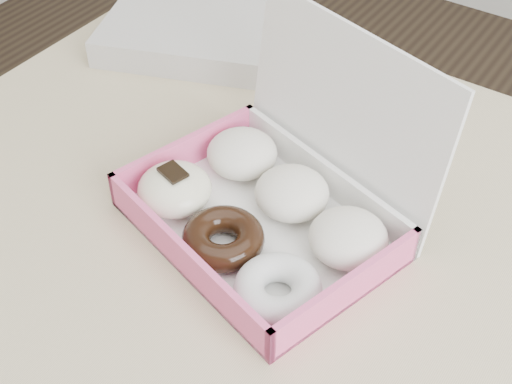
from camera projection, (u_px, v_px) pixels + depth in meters
The scene contains 3 objects.
table at pixel (341, 298), 0.86m from camera, with size 1.20×0.80×0.75m.
donut_box at pixel (269, 202), 0.82m from camera, with size 0.35×0.32×0.22m.
newspapers at pixel (193, 30), 1.12m from camera, with size 0.27×0.21×0.04m, color silver.
Camera 1 is at (0.22, -0.50, 1.35)m, focal length 50.00 mm.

